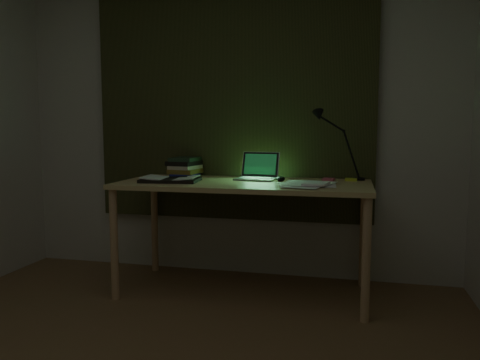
% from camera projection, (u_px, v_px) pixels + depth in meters
% --- Properties ---
extents(wall_back, '(3.50, 0.00, 2.50)m').
position_uv_depth(wall_back, '(233.00, 118.00, 3.70)').
color(wall_back, silver).
rests_on(wall_back, ground).
extents(curtain, '(2.20, 0.06, 2.00)m').
position_uv_depth(curtain, '(231.00, 92.00, 3.64)').
color(curtain, '#2C3118').
rests_on(curtain, wall_back).
extents(desk, '(1.74, 0.76, 0.79)m').
position_uv_depth(desk, '(244.00, 238.00, 3.30)').
color(desk, '#D5B672').
rests_on(desk, floor).
extents(laptop, '(0.31, 0.35, 0.20)m').
position_uv_depth(laptop, '(256.00, 166.00, 3.38)').
color(laptop, '#A1A2A6').
rests_on(laptop, desk).
extents(open_textbook, '(0.42, 0.32, 0.03)m').
position_uv_depth(open_textbook, '(171.00, 179.00, 3.28)').
color(open_textbook, silver).
rests_on(open_textbook, desk).
extents(book_stack, '(0.20, 0.24, 0.16)m').
position_uv_depth(book_stack, '(185.00, 167.00, 3.60)').
color(book_stack, silver).
rests_on(book_stack, desk).
extents(loose_papers, '(0.41, 0.42, 0.02)m').
position_uv_depth(loose_papers, '(309.00, 184.00, 3.05)').
color(loose_papers, white).
rests_on(loose_papers, desk).
extents(mouse, '(0.06, 0.10, 0.04)m').
position_uv_depth(mouse, '(280.00, 179.00, 3.30)').
color(mouse, black).
rests_on(mouse, desk).
extents(sticky_yellow, '(0.09, 0.09, 0.02)m').
position_uv_depth(sticky_yellow, '(351.00, 180.00, 3.33)').
color(sticky_yellow, '#CBDC2E').
rests_on(sticky_yellow, desk).
extents(sticky_pink, '(0.09, 0.09, 0.02)m').
position_uv_depth(sticky_pink, '(329.00, 179.00, 3.35)').
color(sticky_pink, '#E95A78').
rests_on(sticky_pink, desk).
extents(desk_lamp, '(0.35, 0.29, 0.48)m').
position_uv_depth(desk_lamp, '(360.00, 147.00, 3.35)').
color(desk_lamp, black).
rests_on(desk_lamp, desk).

